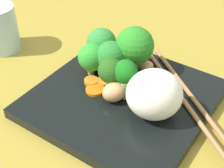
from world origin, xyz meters
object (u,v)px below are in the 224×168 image
object	(u,v)px
rice_mound	(154,94)
chopstick_pair	(185,95)
broccoli_floret_2	(111,71)
square_plate	(123,99)
carrot_slice_1	(105,81)

from	to	relation	value
rice_mound	chopstick_pair	world-z (taller)	rice_mound
chopstick_pair	broccoli_floret_2	bearing A→B (deg)	64.38
square_plate	rice_mound	xyz separation A→B (cm)	(5.61, -1.41, 4.36)
square_plate	chopstick_pair	world-z (taller)	chopstick_pair
carrot_slice_1	broccoli_floret_2	bearing A→B (deg)	-32.99
rice_mound	broccoli_floret_2	world-z (taller)	rice_mound
square_plate	rice_mound	size ratio (longest dim) A/B	3.22
rice_mound	carrot_slice_1	world-z (taller)	rice_mound
carrot_slice_1	chopstick_pair	xyz separation A→B (cm)	(11.92, 3.32, 0.06)
rice_mound	broccoli_floret_2	bearing A→B (deg)	169.44
broccoli_floret_2	carrot_slice_1	xyz separation A→B (cm)	(-1.71, 1.11, -3.27)
chopstick_pair	rice_mound	bearing A→B (deg)	108.40
square_plate	broccoli_floret_2	size ratio (longest dim) A/B	4.39
broccoli_floret_2	carrot_slice_1	world-z (taller)	broccoli_floret_2
square_plate	rice_mound	bearing A→B (deg)	-14.12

